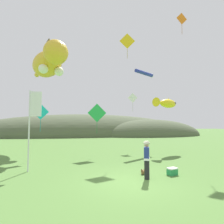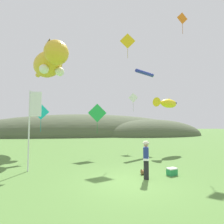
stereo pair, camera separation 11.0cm
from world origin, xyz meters
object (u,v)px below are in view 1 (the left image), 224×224
picnic_cooler (172,171)px  kite_diamond_white (133,98)px  festival_attendant (147,159)px  kite_diamond_teal (41,112)px  kite_diamond_green (97,113)px  kite_diamond_orange (182,19)px  festival_banner_pole (32,118)px  kite_tube_streamer (144,73)px  kite_diamond_gold (127,41)px  kite_spool (143,172)px  kite_giant_cat (49,63)px  kite_fish_windsock (166,103)px

picnic_cooler → kite_diamond_white: (0.96, 8.80, 5.01)m
festival_attendant → kite_diamond_teal: bearing=134.3°
kite_diamond_green → kite_diamond_white: kite_diamond_white is taller
picnic_cooler → kite_diamond_teal: kite_diamond_teal is taller
kite_diamond_orange → festival_attendant: bearing=-136.9°
festival_banner_pole → kite_diamond_teal: size_ratio=2.14×
kite_diamond_teal → kite_diamond_orange: bearing=-2.2°
kite_diamond_orange → kite_diamond_green: kite_diamond_orange is taller
kite_diamond_orange → kite_diamond_teal: kite_diamond_orange is taller
festival_banner_pole → kite_tube_streamer: (9.57, 6.78, 5.02)m
festival_banner_pole → kite_diamond_gold: size_ratio=1.91×
picnic_cooler → kite_diamond_gold: 11.97m
festival_attendant → festival_banner_pole: (-5.66, 2.55, 1.96)m
kite_diamond_orange → kite_diamond_gold: 5.19m
picnic_cooler → kite_spool: bearing=164.2°
kite_giant_cat → kite_tube_streamer: bearing=-10.0°
kite_fish_windsock → festival_banner_pole: bearing=-157.4°
kite_diamond_orange → kite_tube_streamer: bearing=117.6°
kite_fish_windsock → kite_tube_streamer: bearing=116.2°
kite_spool → kite_diamond_green: bearing=107.1°
picnic_cooler → kite_diamond_white: 10.17m
kite_diamond_gold → kite_diamond_green: 7.30m
kite_diamond_green → kite_giant_cat: bearing=132.9°
kite_giant_cat → kite_diamond_orange: kite_diamond_orange is taller
kite_tube_streamer → kite_diamond_teal: bearing=-161.0°
festival_attendant → festival_banner_pole: 6.51m
kite_giant_cat → kite_tube_streamer: (9.98, -1.75, -0.97)m
festival_attendant → kite_giant_cat: bearing=118.7°
kite_diamond_white → kite_diamond_gold: bearing=-119.9°
kite_giant_cat → kite_fish_windsock: 12.64m
picnic_cooler → festival_banner_pole: (-7.19, 2.22, 2.74)m
kite_diamond_teal → kite_diamond_gold: size_ratio=0.89×
kite_diamond_white → kite_giant_cat: bearing=167.1°
kite_spool → kite_tube_streamer: kite_tube_streamer is taller
kite_tube_streamer → kite_diamond_gold: bearing=-138.7°
kite_tube_streamer → kite_diamond_orange: 5.86m
kite_tube_streamer → kite_diamond_gold: (-2.63, -2.31, 2.17)m
festival_banner_pole → kite_fish_windsock: kite_fish_windsock is taller
kite_diamond_gold → kite_diamond_white: size_ratio=1.22×
picnic_cooler → festival_banner_pole: 8.00m
festival_banner_pole → kite_fish_windsock: size_ratio=1.43×
festival_attendant → kite_diamond_gold: 11.61m
kite_spool → kite_diamond_white: 10.08m
kite_tube_streamer → festival_attendant: bearing=-112.7°
picnic_cooler → festival_banner_pole: festival_banner_pole is taller
kite_spool → picnic_cooler: picnic_cooler is taller
festival_attendant → kite_fish_windsock: bearing=54.2°
kite_fish_windsock → kite_diamond_gold: 6.77m
picnic_cooler → kite_giant_cat: size_ratio=0.06×
kite_diamond_orange → kite_diamond_white: size_ratio=1.04×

